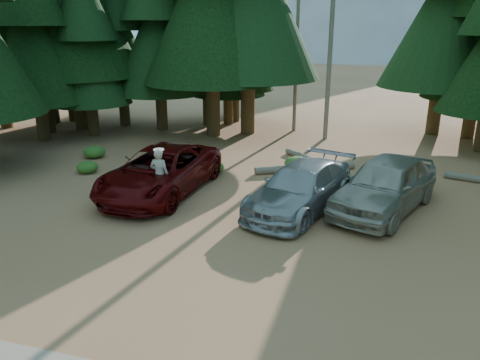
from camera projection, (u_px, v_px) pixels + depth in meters
The scene contains 16 objects.
ground at pixel (238, 257), 12.83m from camera, with size 160.00×160.00×0.00m, color #9C6942.
forest_belt_north at pixel (312, 136), 26.49m from camera, with size 36.00×7.00×22.00m, color black, non-canonical shape.
snag_front at pixel (332, 24), 23.90m from camera, with size 0.24×0.24×12.00m, color slate.
snag_back at pixel (297, 43), 26.11m from camera, with size 0.20×0.20×10.00m, color slate.
red_pickup at pixel (160, 171), 17.37m from camera, with size 2.83×6.13×1.70m, color #550708.
silver_minivan_center at pixel (300, 188), 15.81m from camera, with size 2.18×5.37×1.56m, color #AAAEB2.
silver_minivan_right at pixel (385, 184), 15.74m from camera, with size 2.19×5.43×1.85m, color #AEAA9B.
frisbee_player at pixel (160, 174), 16.08m from camera, with size 0.68×0.46×1.83m.
log_left at pixel (305, 168), 20.08m from camera, with size 0.32×0.32×4.43m, color slate.
log_mid at pixel (309, 159), 21.51m from camera, with size 0.27×0.27×3.26m, color slate.
shrub_far_left at pixel (94, 152), 22.13m from camera, with size 1.02×1.02×0.56m, color #295C1B.
shrub_left at pixel (164, 151), 22.38m from camera, with size 0.96×0.96×0.53m, color #295C1B.
shrub_center_left at pixel (214, 167), 19.91m from camera, with size 0.89×0.89×0.49m, color #295C1B.
shrub_center_right at pixel (297, 164), 20.18m from camera, with size 1.11×1.11×0.61m, color #295C1B.
shrub_right at pixel (397, 161), 20.70m from camera, with size 0.99×0.99×0.55m, color #295C1B.
shrub_edge_west at pixel (87, 167), 19.92m from camera, with size 0.90×0.90×0.49m, color #295C1B.
Camera 1 is at (3.21, -11.02, 6.11)m, focal length 35.00 mm.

